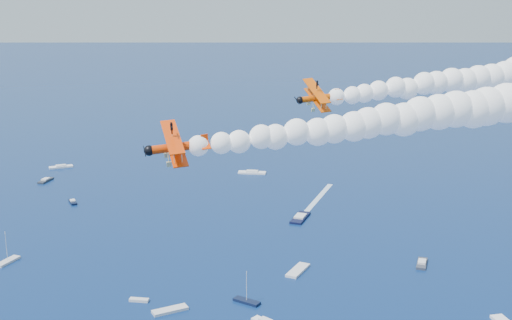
# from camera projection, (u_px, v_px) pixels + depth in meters

# --- Properties ---
(biplane_lead) EXTENTS (10.30, 11.62, 8.03)m
(biplane_lead) POSITION_uv_depth(u_px,v_px,m) (319.00, 98.00, 106.88)
(biplane_lead) COLOR #D64C04
(biplane_trail) EXTENTS (11.33, 12.95, 8.57)m
(biplane_trail) POSITION_uv_depth(u_px,v_px,m) (178.00, 147.00, 86.15)
(biplane_trail) COLOR #E73804
(smoke_trail_lead) EXTENTS (54.60, 40.85, 9.93)m
(smoke_trail_lead) POSITION_uv_depth(u_px,v_px,m) (464.00, 79.00, 113.62)
(smoke_trail_lead) COLOR white
(smoke_trail_trail) EXTENTS (54.43, 37.22, 9.93)m
(smoke_trail_trail) POSITION_uv_depth(u_px,v_px,m) (369.00, 123.00, 91.66)
(smoke_trail_trail) COLOR white
(spectator_boats) EXTENTS (221.50, 178.79, 0.70)m
(spectator_boats) POSITION_uv_depth(u_px,v_px,m) (269.00, 267.00, 187.35)
(spectator_boats) COLOR silver
(spectator_boats) RESTS_ON ground
(boat_wakes) EXTENTS (73.45, 180.82, 0.04)m
(boat_wakes) POSITION_uv_depth(u_px,v_px,m) (268.00, 297.00, 169.66)
(boat_wakes) COLOR white
(boat_wakes) RESTS_ON ground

